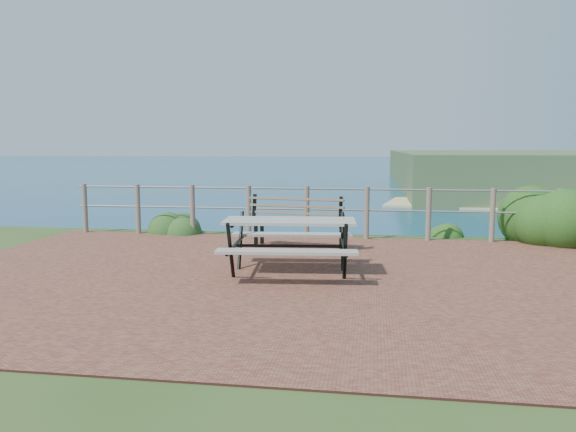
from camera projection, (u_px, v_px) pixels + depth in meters
ground at (278, 278)px, 7.63m from camera, size 10.00×7.00×0.12m
ocean at (370, 152)px, 203.87m from camera, size 1200.00×1200.00×0.00m
safety_railing at (307, 209)px, 10.85m from camera, size 9.40×0.10×1.00m
picnic_table at (290, 241)px, 7.74m from camera, size 1.85×1.55×0.76m
park_bench at (300, 213)px, 9.77m from camera, size 1.70×0.67×0.94m
shrub_right_edge at (555, 244)px, 10.32m from camera, size 1.23×1.23×1.76m
shrub_lip_west at (177, 233)px, 11.57m from camera, size 0.84×0.84×0.60m
shrub_lip_east at (439, 235)px, 11.31m from camera, size 0.66×0.66×0.35m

